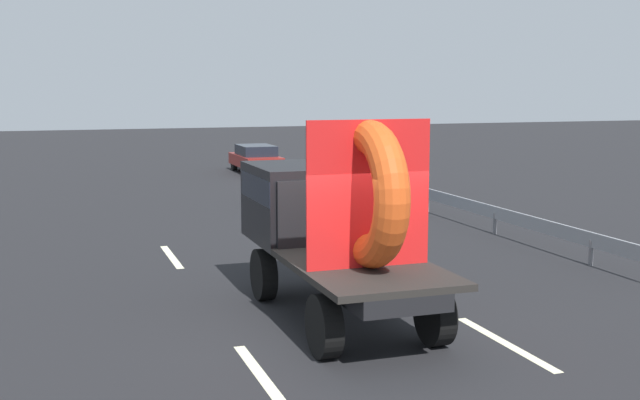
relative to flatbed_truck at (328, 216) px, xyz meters
The scene contains 9 objects.
ground_plane 2.14m from the flatbed_truck, 96.64° to the right, with size 120.00×120.00×0.00m, color black.
flatbed_truck is the anchor object (origin of this frame).
distant_sedan 11.96m from the flatbed_truck, 71.77° to the left, with size 1.64×3.83×1.25m.
guardrail 9.52m from the flatbed_truck, 48.08° to the left, with size 0.10×15.22×0.71m.
lane_dash_left_near 3.74m from the flatbed_truck, 123.44° to the right, with size 2.80×0.16×0.01m, color beige.
lane_dash_left_far 5.62m from the flatbed_truck, 110.24° to the left, with size 2.47×0.16×0.01m, color beige.
lane_dash_right_near 3.53m from the flatbed_truck, 53.69° to the right, with size 2.64×0.16×0.01m, color beige.
lane_dash_right_far 5.63m from the flatbed_truck, 69.78° to the left, with size 2.18×0.16×0.01m, color beige.
oncoming_car 21.57m from the flatbed_truck, 78.82° to the left, with size 1.57×3.66×1.20m.
Camera 1 is at (-4.22, -10.99, 3.75)m, focal length 45.07 mm.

